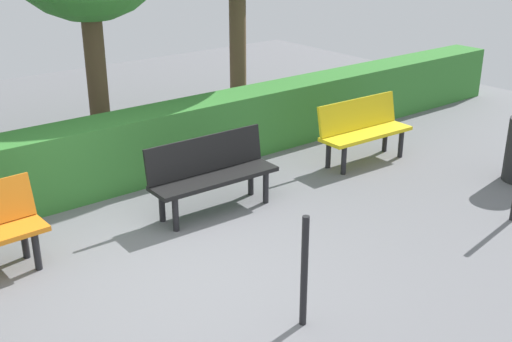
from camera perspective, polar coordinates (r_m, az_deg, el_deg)
ground_plane at (r=6.31m, az=-7.77°, el=-8.81°), size 17.63×17.63×0.00m
bench_yellow at (r=8.92m, az=9.49°, el=3.80°), size 1.42×0.52×0.86m
bench_black at (r=7.32m, az=-4.00°, el=0.02°), size 1.54×0.49×0.86m
hedge_row at (r=8.39m, az=-8.93°, el=2.44°), size 13.63×0.61×0.89m
railing_post_mid at (r=5.27m, az=4.32°, el=-8.93°), size 0.06×0.06×1.00m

